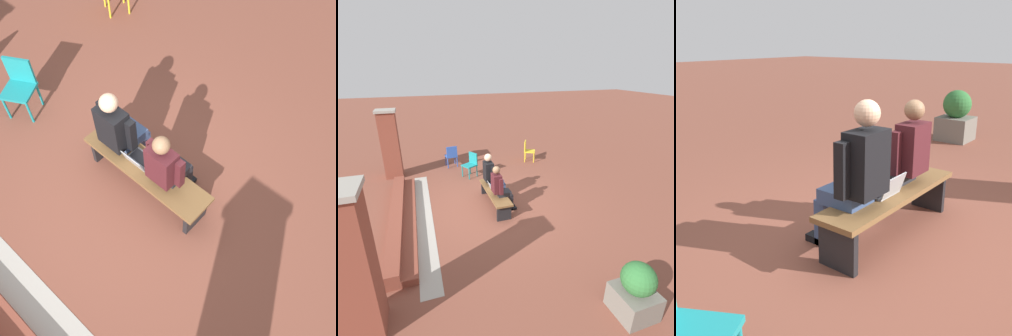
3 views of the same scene
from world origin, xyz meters
TOP-DOWN VIEW (x-y plane):
  - ground_plane at (0.00, 0.00)m, footprint 60.00×60.00m
  - concrete_strip at (-0.10, 1.79)m, footprint 5.44×0.40m
  - brick_steps at (-0.10, 2.34)m, footprint 4.64×0.60m
  - brick_pillar_left_of_steps at (-3.05, 2.75)m, footprint 0.64×0.64m
  - brick_pillar_right_of_steps at (3.07, 2.62)m, footprint 0.64×0.64m
  - bench at (-0.10, -0.13)m, footprint 1.80×0.44m
  - person_student at (-0.41, -0.19)m, footprint 0.51×0.64m
  - person_adult at (0.37, -0.20)m, footprint 0.56×0.71m
  - laptop at (0.01, -0.12)m, footprint 0.32×0.29m
  - plastic_chair_foreground at (3.00, -2.46)m, footprint 0.57×0.57m
  - plastic_chair_near_bench_left at (3.32, 0.58)m, footprint 0.46×0.46m
  - plastic_chair_near_bench_right at (2.20, 0.05)m, footprint 0.57×0.57m
  - planter at (-4.10, -1.20)m, footprint 0.60×0.60m

SIDE VIEW (x-z plane):
  - ground_plane at x=0.00m, z-range 0.00..0.00m
  - concrete_strip at x=-0.10m, z-range 0.00..0.01m
  - brick_steps at x=-0.10m, z-range -0.03..0.27m
  - bench at x=-0.10m, z-range 0.13..0.58m
  - planter at x=-4.10m, z-range -0.03..0.91m
  - plastic_chair_foreground at x=3.00m, z-range 0.06..0.90m
  - plastic_chair_near_bench_left at x=3.32m, z-range 0.06..0.90m
  - plastic_chair_near_bench_right at x=2.20m, z-range 0.06..0.90m
  - laptop at x=0.01m, z-range 0.39..0.61m
  - person_student at x=-0.41m, z-range 0.05..1.34m
  - person_adult at x=0.37m, z-range 0.04..1.42m
  - brick_pillar_left_of_steps at x=-3.05m, z-range 0.01..2.35m
  - brick_pillar_right_of_steps at x=3.07m, z-range 0.01..2.35m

